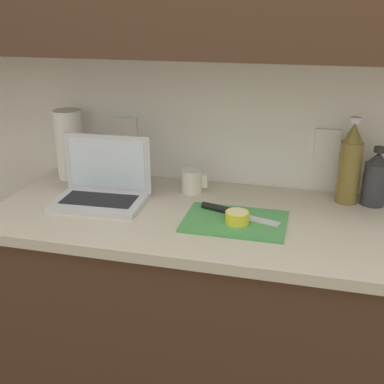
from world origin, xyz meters
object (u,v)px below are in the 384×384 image
at_px(cutting_board, 235,221).
at_px(measuring_cup, 192,181).
at_px(lemon_half_cut, 237,217).
at_px(bottle_oil_tall, 350,164).
at_px(knife, 226,211).
at_px(paper_towel_roll, 70,144).
at_px(laptop, 103,186).
at_px(bottle_green_soda, 375,179).

height_order(cutting_board, measuring_cup, measuring_cup).
distance_m(cutting_board, measuring_cup, 0.31).
relative_size(lemon_half_cut, bottle_oil_tall, 0.25).
distance_m(knife, paper_towel_roll, 0.73).
bearing_deg(lemon_half_cut, laptop, 170.11).
xyz_separation_m(lemon_half_cut, measuring_cup, (-0.21, 0.25, 0.02)).
bearing_deg(laptop, bottle_green_soda, 9.53).
distance_m(laptop, paper_towel_roll, 0.32).
relative_size(laptop, paper_towel_roll, 1.19).
relative_size(cutting_board, lemon_half_cut, 4.34).
bearing_deg(knife, laptop, -165.72).
bearing_deg(paper_towel_roll, knife, -18.17).
relative_size(cutting_board, knife, 1.20).
xyz_separation_m(bottle_green_soda, paper_towel_roll, (-1.16, 0.00, 0.04)).
distance_m(knife, bottle_oil_tall, 0.47).
bearing_deg(bottle_oil_tall, measuring_cup, -175.56).
bearing_deg(bottle_oil_tall, bottle_green_soda, -0.00).
relative_size(laptop, measuring_cup, 3.30).
bearing_deg(bottle_oil_tall, knife, -150.48).
relative_size(bottle_green_soda, paper_towel_roll, 0.76).
xyz_separation_m(laptop, cutting_board, (0.49, -0.07, -0.05)).
bearing_deg(measuring_cup, lemon_half_cut, -49.64).
relative_size(cutting_board, paper_towel_roll, 1.20).
relative_size(laptop, cutting_board, 0.99).
height_order(laptop, lemon_half_cut, laptop).
height_order(lemon_half_cut, paper_towel_roll, paper_towel_roll).
xyz_separation_m(knife, bottle_green_soda, (0.48, 0.22, 0.08)).
bearing_deg(bottle_oil_tall, paper_towel_roll, 179.95).
distance_m(bottle_green_soda, measuring_cup, 0.65).
height_order(cutting_board, bottle_green_soda, bottle_green_soda).
height_order(knife, measuring_cup, measuring_cup).
bearing_deg(laptop, measuring_cup, 26.38).
xyz_separation_m(laptop, lemon_half_cut, (0.50, -0.09, -0.03)).
distance_m(lemon_half_cut, paper_towel_roll, 0.79).
height_order(laptop, cutting_board, laptop).
relative_size(cutting_board, bottle_green_soda, 1.57).
distance_m(knife, measuring_cup, 0.24).
height_order(knife, bottle_oil_tall, bottle_oil_tall).
relative_size(laptop, bottle_green_soda, 1.56).
relative_size(bottle_green_soda, measuring_cup, 2.11).
xyz_separation_m(knife, bottle_oil_tall, (0.39, 0.22, 0.12)).
height_order(bottle_green_soda, measuring_cup, bottle_green_soda).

